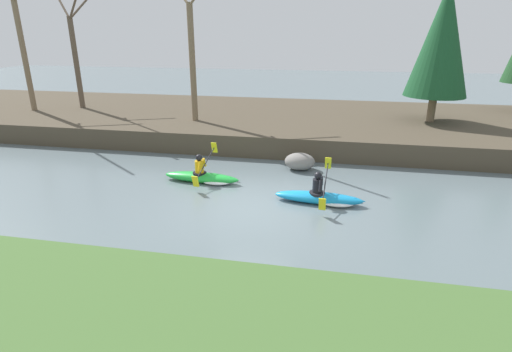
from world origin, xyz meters
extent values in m
plane|color=slate|center=(0.00, 0.00, 0.00)|extent=(90.00, 90.00, 0.00)
cube|color=#4C4233|center=(0.00, 9.96, 0.46)|extent=(44.00, 10.15, 0.92)
cylinder|color=#7A664C|center=(6.83, 9.53, 1.52)|extent=(0.36, 0.36, 1.20)
cone|color=#194C28|center=(6.83, 9.53, 4.64)|extent=(2.79, 2.79, 5.05)
cylinder|color=#7A664C|center=(-13.79, 8.35, 3.73)|extent=(0.28, 0.28, 5.63)
cylinder|color=brown|center=(-11.66, 9.56, 3.32)|extent=(0.28, 0.28, 4.81)
cylinder|color=brown|center=(-12.49, 10.25, 6.33)|extent=(1.78, 1.52, 1.61)
cylinder|color=brown|center=(-10.78, 8.82, 6.23)|extent=(1.87, 1.59, 1.42)
cylinder|color=brown|center=(-11.31, 10.51, 6.42)|extent=(0.82, 2.01, 1.78)
cylinder|color=#7A664C|center=(-4.28, 7.55, 3.55)|extent=(0.28, 0.28, 5.27)
ellipsoid|color=#1993D6|center=(2.00, 0.84, 0.17)|extent=(2.72, 0.71, 0.34)
cone|color=#1993D6|center=(3.24, 0.79, 0.19)|extent=(0.36, 0.21, 0.20)
cylinder|color=black|center=(1.95, 0.84, 0.31)|extent=(0.50, 0.50, 0.08)
cylinder|color=black|center=(1.95, 0.84, 0.56)|extent=(0.31, 0.31, 0.42)
sphere|color=black|center=(1.95, 0.84, 0.89)|extent=(0.24, 0.24, 0.23)
cylinder|color=black|center=(2.06, 1.07, 0.65)|extent=(0.10, 0.23, 0.35)
cylinder|color=black|center=(2.04, 0.59, 0.65)|extent=(0.10, 0.23, 0.35)
cylinder|color=black|center=(2.18, 0.83, 0.69)|extent=(0.11, 1.91, 0.65)
cube|color=yellow|center=(2.22, 1.78, 1.00)|extent=(0.21, 0.17, 0.41)
cube|color=yellow|center=(2.14, -0.12, 0.38)|extent=(0.21, 0.17, 0.41)
ellipsoid|color=white|center=(2.55, 0.81, 0.09)|extent=(1.13, 0.74, 0.18)
ellipsoid|color=green|center=(-2.13, 1.87, 0.17)|extent=(2.73, 0.73, 0.34)
cone|color=green|center=(-0.88, 1.82, 0.19)|extent=(0.36, 0.22, 0.20)
cylinder|color=black|center=(-2.18, 1.88, 0.31)|extent=(0.50, 0.50, 0.08)
cylinder|color=yellow|center=(-2.18, 1.88, 0.56)|extent=(0.31, 0.31, 0.42)
sphere|color=black|center=(-2.18, 1.88, 0.89)|extent=(0.24, 0.24, 0.23)
cylinder|color=yellow|center=(-2.06, 2.11, 0.65)|extent=(0.10, 0.23, 0.35)
cylinder|color=yellow|center=(-2.09, 1.63, 0.65)|extent=(0.10, 0.23, 0.35)
cylinder|color=black|center=(-1.95, 1.86, 0.69)|extent=(0.13, 1.91, 0.65)
cube|color=yellow|center=(-1.90, 2.81, 1.00)|extent=(0.21, 0.17, 0.41)
cube|color=yellow|center=(-1.99, 0.91, 0.38)|extent=(0.21, 0.17, 0.41)
ellipsoid|color=white|center=(-1.58, 1.85, 0.09)|extent=(1.13, 0.75, 0.18)
ellipsoid|color=gray|center=(1.14, 3.87, 0.32)|extent=(1.14, 0.90, 0.65)
camera|label=1|loc=(2.30, -10.61, 5.00)|focal=28.00mm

